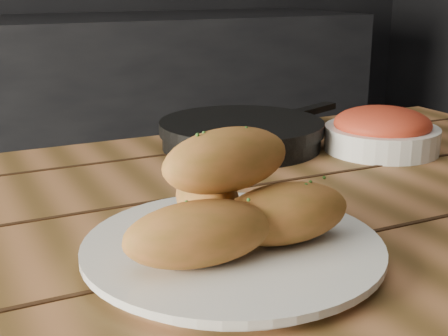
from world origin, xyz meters
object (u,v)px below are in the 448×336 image
Objects in this scene: plate at (233,250)px; bread_rolls at (230,201)px; skillet at (242,133)px; table at (170,311)px; bowl at (382,131)px.

bread_rolls is (-0.00, -0.00, 0.05)m from plate.
skillet reaches higher than plate.
table is 0.49m from bowl.
bowl is at bearing 32.91° from bread_rolls.
skillet is at bearing 148.05° from bowl.
bowl is at bearing 21.13° from table.
skillet is (0.25, 0.29, 0.12)m from table.
skillet is at bearing 61.08° from plate.
plate is at bearing -69.61° from table.
bread_rolls is 0.49m from bowl.
bowl is (0.19, -0.12, 0.01)m from skillet.
bread_rolls is 0.45m from skillet.
bowl is (0.44, 0.17, 0.13)m from table.
bowl reaches higher than plate.
bread_rolls reaches higher than plate.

